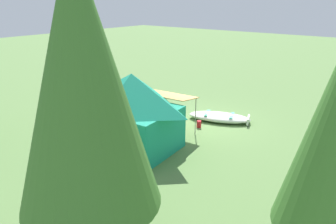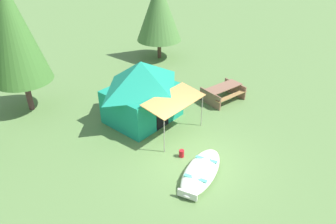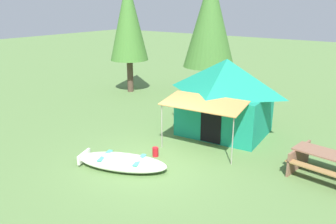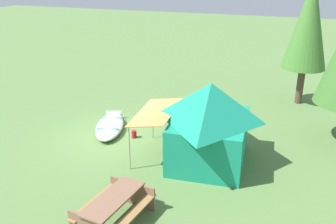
{
  "view_description": "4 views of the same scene",
  "coord_description": "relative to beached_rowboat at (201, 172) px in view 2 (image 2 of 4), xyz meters",
  "views": [
    {
      "loc": [
        -7.19,
        11.45,
        5.24
      ],
      "look_at": [
        0.54,
        1.63,
        0.83
      ],
      "focal_mm": 34.48,
      "sensor_mm": 36.0,
      "label": 1
    },
    {
      "loc": [
        -7.57,
        -6.1,
        7.92
      ],
      "look_at": [
        0.37,
        1.92,
        1.16
      ],
      "focal_mm": 34.34,
      "sensor_mm": 36.0,
      "label": 2
    },
    {
      "loc": [
        6.08,
        -7.47,
        4.74
      ],
      "look_at": [
        -0.45,
        1.45,
        1.22
      ],
      "focal_mm": 37.03,
      "sensor_mm": 36.0,
      "label": 3
    },
    {
      "loc": [
        11.65,
        6.32,
        6.33
      ],
      "look_at": [
        -0.24,
        1.95,
        1.29
      ],
      "focal_mm": 39.73,
      "sensor_mm": 36.0,
      "label": 4
    }
  ],
  "objects": [
    {
      "name": "ground_plane",
      "position": [
        0.58,
        0.71,
        -0.19
      ],
      "size": [
        80.0,
        80.0,
        0.0
      ],
      "primitive_type": "plane",
      "color": "#5A7D42"
    },
    {
      "name": "beached_rowboat",
      "position": [
        0.0,
        0.0,
        0.0
      ],
      "size": [
        2.98,
        1.96,
        0.36
      ],
      "color": "silver",
      "rests_on": "ground_plane"
    },
    {
      "name": "canvas_cabin_tent",
      "position": [
        1.09,
        4.41,
        1.27
      ],
      "size": [
        3.43,
        4.03,
        2.81
      ],
      "color": "#188E6E",
      "rests_on": "ground_plane"
    },
    {
      "name": "picnic_table",
      "position": [
        5.15,
        2.92,
        0.29
      ],
      "size": [
        2.15,
        1.68,
        0.75
      ],
      "color": "#845D47",
      "rests_on": "ground_plane"
    },
    {
      "name": "cooler_box",
      "position": [
        0.15,
        3.36,
        -0.03
      ],
      "size": [
        0.62,
        0.48,
        0.32
      ],
      "primitive_type": "cube",
      "rotation": [
        0.0,
        0.0,
        0.26
      ],
      "color": "blue",
      "rests_on": "ground_plane"
    },
    {
      "name": "fuel_can",
      "position": [
        0.31,
        1.23,
        -0.04
      ],
      "size": [
        0.27,
        0.27,
        0.3
      ],
      "primitive_type": "cylinder",
      "rotation": [
        0.0,
        0.0,
        5.25
      ],
      "color": "red",
      "rests_on": "ground_plane"
    },
    {
      "name": "pine_tree_back_left",
      "position": [
        6.89,
        9.45,
        2.91
      ],
      "size": [
        2.86,
        2.86,
        4.97
      ],
      "color": "#4D3329",
      "rests_on": "ground_plane"
    },
    {
      "name": "pine_tree_back_right",
      "position": [
        -2.2,
        8.9,
        3.69
      ],
      "size": [
        2.63,
        2.63,
        6.23
      ],
      "color": "#553435",
      "rests_on": "ground_plane"
    }
  ]
}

